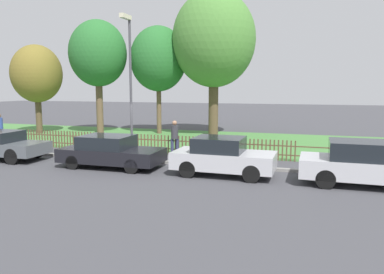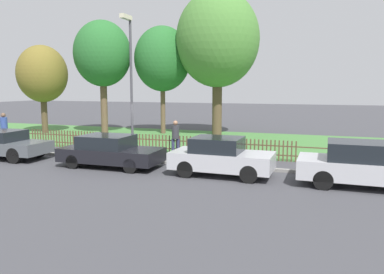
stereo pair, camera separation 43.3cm
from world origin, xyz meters
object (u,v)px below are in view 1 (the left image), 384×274
at_px(parked_car_white_van, 368,164).
at_px(tree_behind_motorcycle, 98,54).
at_px(tree_mid_park, 158,59).
at_px(tree_far_left, 214,40).
at_px(tree_nearest_kerb, 37,74).
at_px(parked_car_red_compact, 223,156).
at_px(covered_motorcycle, 227,147).
at_px(parked_car_navy_estate, 110,151).
at_px(pedestrian_near_fence, 175,136).
at_px(street_lamp, 129,72).

distance_m(parked_car_white_van, tree_behind_motorcycle, 19.12).
bearing_deg(tree_mid_park, tree_far_left, 2.12).
bearing_deg(tree_nearest_kerb, parked_car_red_compact, -28.98).
xyz_separation_m(parked_car_white_van, tree_far_left, (-8.17, 11.12, 5.59)).
bearing_deg(tree_far_left, tree_nearest_kerb, -167.45).
bearing_deg(parked_car_white_van, covered_motorcycle, 154.26).
bearing_deg(parked_car_white_van, tree_far_left, 126.67).
distance_m(parked_car_navy_estate, tree_nearest_kerb, 14.00).
bearing_deg(tree_mid_park, covered_motorcycle, -51.17).
xyz_separation_m(tree_mid_park, pedestrian_near_fence, (4.09, -7.81, -4.21)).
relative_size(parked_car_navy_estate, covered_motorcycle, 2.13).
height_order(tree_behind_motorcycle, pedestrian_near_fence, tree_behind_motorcycle).
bearing_deg(tree_far_left, covered_motorcycle, -71.60).
relative_size(covered_motorcycle, tree_far_left, 0.21).
relative_size(tree_behind_motorcycle, pedestrian_near_fence, 4.62).
xyz_separation_m(tree_behind_motorcycle, pedestrian_near_fence, (7.93, -6.33, -4.54)).
height_order(tree_nearest_kerb, street_lamp, street_lamp).
bearing_deg(parked_car_navy_estate, pedestrian_near_fence, 62.38).
xyz_separation_m(parked_car_red_compact, tree_behind_motorcycle, (-11.01, 9.51, 4.77)).
xyz_separation_m(tree_far_left, pedestrian_near_fence, (0.19, -7.95, -5.38)).
relative_size(parked_car_red_compact, tree_mid_park, 0.50).
bearing_deg(tree_behind_motorcycle, covered_motorcycle, -33.08).
bearing_deg(covered_motorcycle, parked_car_red_compact, -83.23).
height_order(tree_behind_motorcycle, tree_mid_park, tree_behind_motorcycle).
bearing_deg(pedestrian_near_fence, tree_far_left, 69.95).
distance_m(parked_car_white_van, tree_mid_park, 16.90).
bearing_deg(parked_car_white_van, parked_car_navy_estate, -179.52).
distance_m(parked_car_navy_estate, street_lamp, 3.65).
height_order(parked_car_red_compact, tree_far_left, tree_far_left).
distance_m(parked_car_white_van, street_lamp, 10.14).
bearing_deg(tree_nearest_kerb, parked_car_white_van, -22.72).
bearing_deg(parked_car_navy_estate, tree_nearest_kerb, 140.52).
bearing_deg(parked_car_white_van, pedestrian_near_fence, 158.73).
xyz_separation_m(parked_car_red_compact, street_lamp, (-4.60, 1.65, 3.19)).
distance_m(tree_nearest_kerb, pedestrian_near_fence, 13.67).
bearing_deg(pedestrian_near_fence, tree_behind_motorcycle, 119.94).
relative_size(parked_car_navy_estate, tree_behind_motorcycle, 0.54).
xyz_separation_m(parked_car_navy_estate, street_lamp, (0.09, 1.66, 3.25)).
height_order(parked_car_white_van, tree_behind_motorcycle, tree_behind_motorcycle).
relative_size(tree_nearest_kerb, street_lamp, 0.98).
height_order(parked_car_navy_estate, tree_behind_motorcycle, tree_behind_motorcycle).
relative_size(parked_car_navy_estate, street_lamp, 0.66).
xyz_separation_m(tree_mid_park, street_lamp, (2.58, -9.34, -1.26)).
bearing_deg(tree_behind_motorcycle, tree_far_left, 11.83).
xyz_separation_m(parked_car_white_van, pedestrian_near_fence, (-7.97, 3.16, 0.21)).
bearing_deg(parked_car_red_compact, tree_nearest_kerb, 151.48).
bearing_deg(pedestrian_near_fence, parked_car_navy_estate, -138.19).
xyz_separation_m(parked_car_navy_estate, tree_far_left, (1.41, 11.14, 5.68)).
relative_size(covered_motorcycle, tree_behind_motorcycle, 0.25).
bearing_deg(tree_mid_park, pedestrian_near_fence, -62.35).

